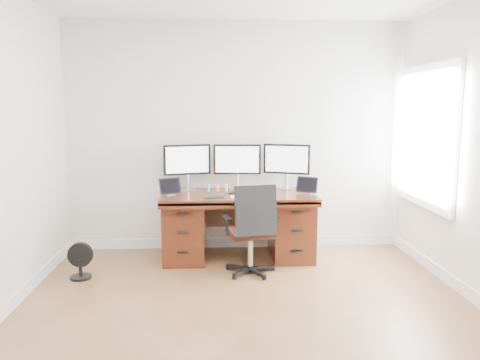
{
  "coord_description": "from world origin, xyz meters",
  "views": [
    {
      "loc": [
        -0.28,
        -3.32,
        1.7
      ],
      "look_at": [
        0.0,
        1.5,
        0.95
      ],
      "focal_mm": 35.0,
      "sensor_mm": 36.0,
      "label": 1
    }
  ],
  "objects": [
    {
      "name": "drawing_tablet",
      "position": [
        -0.28,
        1.61,
        0.76
      ],
      "size": [
        0.22,
        0.15,
        0.01
      ],
      "primitive_type": "cube",
      "rotation": [
        0.0,
        0.0,
        0.1
      ],
      "color": "black",
      "rests_on": "desk"
    },
    {
      "name": "monitor_left",
      "position": [
        -0.58,
        2.07,
        1.09
      ],
      "size": [
        0.54,
        0.19,
        0.53
      ],
      "rotation": [
        0.0,
        0.0,
        0.29
      ],
      "color": "silver",
      "rests_on": "desk"
    },
    {
      "name": "monitor_center",
      "position": [
        -0.0,
        2.07,
        1.09
      ],
      "size": [
        0.55,
        0.15,
        0.53
      ],
      "rotation": [
        0.0,
        0.0,
        -0.08
      ],
      "color": "silver",
      "rests_on": "desk"
    },
    {
      "name": "desk",
      "position": [
        0.0,
        1.83,
        0.4
      ],
      "size": [
        1.7,
        0.8,
        0.75
      ],
      "color": "#471B0E",
      "rests_on": "ground"
    },
    {
      "name": "tablet_left",
      "position": [
        -0.75,
        1.75,
        0.84
      ],
      "size": [
        0.25,
        0.16,
        0.19
      ],
      "rotation": [
        0.0,
        0.0,
        0.43
      ],
      "color": "silver",
      "rests_on": "desk"
    },
    {
      "name": "phone",
      "position": [
        -0.05,
        1.82,
        0.76
      ],
      "size": [
        0.13,
        0.08,
        0.01
      ],
      "primitive_type": "cube",
      "rotation": [
        0.0,
        0.0,
        0.09
      ],
      "color": "black",
      "rests_on": "desk"
    },
    {
      "name": "figurine_pink",
      "position": [
        0.1,
        1.95,
        0.8
      ],
      "size": [
        0.04,
        0.04,
        0.09
      ],
      "color": "pink",
      "rests_on": "desk"
    },
    {
      "name": "monitor_right",
      "position": [
        0.58,
        2.07,
        1.09
      ],
      "size": [
        0.52,
        0.24,
        0.53
      ],
      "rotation": [
        0.0,
        0.0,
        -0.39
      ],
      "color": "silver",
      "rests_on": "desk"
    },
    {
      "name": "figurine_yellow",
      "position": [
        -0.13,
        1.95,
        0.8
      ],
      "size": [
        0.04,
        0.04,
        0.09
      ],
      "color": "tan",
      "rests_on": "desk"
    },
    {
      "name": "figurine_orange",
      "position": [
        -0.23,
        1.95,
        0.8
      ],
      "size": [
        0.04,
        0.04,
        0.09
      ],
      "color": "#FF9850",
      "rests_on": "desk"
    },
    {
      "name": "office_chair",
      "position": [
        0.1,
        1.28,
        0.31
      ],
      "size": [
        0.59,
        0.59,
        0.95
      ],
      "rotation": [
        0.0,
        0.0,
        0.19
      ],
      "color": "black",
      "rests_on": "ground"
    },
    {
      "name": "tablet_right",
      "position": [
        0.76,
        1.75,
        0.84
      ],
      "size": [
        0.24,
        0.18,
        0.19
      ],
      "rotation": [
        0.0,
        0.0,
        -0.52
      ],
      "color": "silver",
      "rests_on": "desk"
    },
    {
      "name": "back_wall",
      "position": [
        0.0,
        2.25,
        1.35
      ],
      "size": [
        4.0,
        0.1,
        2.7
      ],
      "primitive_type": "cube",
      "color": "silver",
      "rests_on": "ground"
    },
    {
      "name": "keyboard",
      "position": [
        0.05,
        1.58,
        0.76
      ],
      "size": [
        0.3,
        0.16,
        0.01
      ],
      "primitive_type": "cube",
      "rotation": [
        0.0,
        0.0,
        0.14
      ],
      "color": "white",
      "rests_on": "desk"
    },
    {
      "name": "floor_fan",
      "position": [
        -1.62,
        1.25,
        0.18
      ],
      "size": [
        0.25,
        0.21,
        0.36
      ],
      "rotation": [
        0.0,
        0.0,
        -0.03
      ],
      "color": "black",
      "rests_on": "ground"
    },
    {
      "name": "figurine_blue",
      "position": [
        -0.34,
        1.95,
        0.8
      ],
      "size": [
        0.04,
        0.04,
        0.09
      ],
      "color": "#59ADE6",
      "rests_on": "desk"
    },
    {
      "name": "trackpad",
      "position": [
        0.22,
        1.65,
        0.76
      ],
      "size": [
        0.16,
        0.16,
        0.01
      ],
      "primitive_type": "cube",
      "rotation": [
        0.0,
        0.0,
        -0.35
      ],
      "color": "silver",
      "rests_on": "desk"
    },
    {
      "name": "ground",
      "position": [
        0.0,
        0.0,
        0.0
      ],
      "size": [
        4.5,
        4.5,
        0.0
      ],
      "primitive_type": "plane",
      "color": "brown",
      "rests_on": "ground"
    }
  ]
}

